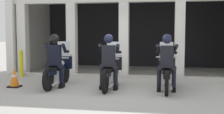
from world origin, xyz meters
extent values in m
plane|color=#A8A59E|center=(0.00, 3.00, 0.00)|extent=(80.00, 80.00, 0.00)
cube|color=black|center=(0.08, 5.84, 1.59)|extent=(9.06, 0.24, 3.18)
cube|color=silver|center=(-4.34, 4.01, 1.59)|extent=(0.30, 4.05, 3.18)
cube|color=silver|center=(-3.94, 2.34, 1.37)|extent=(0.35, 0.36, 2.74)
cube|color=silver|center=(-1.93, 2.34, 1.37)|extent=(0.35, 0.36, 2.74)
cube|color=silver|center=(0.08, 2.34, 1.37)|extent=(0.35, 0.36, 2.74)
cube|color=silver|center=(2.10, 2.34, 1.37)|extent=(0.35, 0.36, 2.74)
cube|color=#B7B5AD|center=(0.08, 1.84, 0.06)|extent=(8.66, 0.24, 0.12)
cylinder|color=black|center=(-1.61, 0.61, 0.32)|extent=(0.09, 0.64, 0.64)
cylinder|color=black|center=(-1.61, -0.79, 0.32)|extent=(0.09, 0.64, 0.64)
cube|color=black|center=(-1.61, 0.61, 0.53)|extent=(0.14, 0.44, 0.08)
cube|color=silver|center=(-1.61, -0.14, 0.37)|extent=(0.28, 0.44, 0.28)
cube|color=black|center=(-1.61, -0.09, 0.50)|extent=(0.18, 1.24, 0.16)
ellipsoid|color=#B2B2B7|center=(-1.61, 0.13, 0.68)|extent=(0.26, 0.48, 0.22)
cube|color=black|center=(-1.61, -0.27, 0.57)|extent=(0.24, 0.52, 0.10)
cube|color=black|center=(-1.61, -0.73, 0.50)|extent=(0.16, 0.48, 0.10)
cylinder|color=silver|center=(-1.61, 0.55, 0.56)|extent=(0.05, 0.24, 0.53)
cube|color=black|center=(-1.61, 0.49, 0.70)|extent=(0.52, 0.16, 0.44)
sphere|color=silver|center=(-1.61, 0.59, 0.72)|extent=(0.18, 0.18, 0.18)
cube|color=silver|center=(-1.61, 0.47, 1.07)|extent=(0.40, 0.14, 0.54)
cylinder|color=silver|center=(-1.61, 0.39, 0.90)|extent=(0.62, 0.04, 0.04)
cylinder|color=silver|center=(-1.49, -0.49, 0.18)|extent=(0.07, 0.55, 0.07)
cube|color=black|center=(-1.61, -0.29, 0.97)|extent=(0.36, 0.22, 0.60)
cube|color=black|center=(-1.61, -0.17, 0.99)|extent=(0.05, 0.02, 0.32)
sphere|color=tan|center=(-1.61, -0.27, 1.43)|extent=(0.21, 0.21, 0.21)
sphere|color=black|center=(-1.61, -0.27, 1.46)|extent=(0.26, 0.26, 0.26)
cylinder|color=black|center=(-1.47, -0.27, 0.66)|extent=(0.26, 0.29, 0.17)
cylinder|color=black|center=(-1.41, -0.27, 0.39)|extent=(0.12, 0.12, 0.53)
cube|color=black|center=(-1.41, -0.26, 0.06)|extent=(0.11, 0.26, 0.12)
cylinder|color=black|center=(-1.75, -0.27, 0.66)|extent=(0.26, 0.29, 0.17)
cylinder|color=black|center=(-1.81, -0.27, 0.39)|extent=(0.12, 0.12, 0.53)
cube|color=black|center=(-1.81, -0.26, 0.06)|extent=(0.11, 0.26, 0.12)
cylinder|color=black|center=(-1.39, -0.06, 1.16)|extent=(0.19, 0.48, 0.31)
sphere|color=black|center=(-1.35, 0.15, 1.05)|extent=(0.09, 0.09, 0.09)
cylinder|color=black|center=(-1.83, -0.06, 1.16)|extent=(0.19, 0.48, 0.31)
sphere|color=black|center=(-1.87, 0.15, 1.05)|extent=(0.09, 0.09, 0.09)
cylinder|color=black|center=(0.00, 0.60, 0.32)|extent=(0.09, 0.64, 0.64)
cylinder|color=black|center=(0.00, -0.80, 0.32)|extent=(0.09, 0.64, 0.64)
cube|color=black|center=(0.00, 0.60, 0.53)|extent=(0.14, 0.44, 0.08)
cube|color=silver|center=(0.00, -0.15, 0.37)|extent=(0.28, 0.44, 0.28)
cube|color=black|center=(0.00, -0.10, 0.50)|extent=(0.18, 1.24, 0.16)
ellipsoid|color=#B2B2B7|center=(0.00, 0.12, 0.68)|extent=(0.26, 0.48, 0.22)
cube|color=black|center=(0.00, -0.28, 0.57)|extent=(0.24, 0.52, 0.10)
cube|color=black|center=(0.00, -0.74, 0.50)|extent=(0.16, 0.48, 0.10)
cylinder|color=silver|center=(0.00, 0.54, 0.56)|extent=(0.05, 0.24, 0.53)
cube|color=black|center=(0.00, 0.48, 0.70)|extent=(0.52, 0.16, 0.44)
sphere|color=silver|center=(0.00, 0.58, 0.72)|extent=(0.18, 0.18, 0.18)
cube|color=silver|center=(0.00, 0.46, 1.07)|extent=(0.40, 0.14, 0.54)
cylinder|color=silver|center=(0.00, 0.38, 0.90)|extent=(0.62, 0.04, 0.04)
cylinder|color=silver|center=(0.12, -0.50, 0.18)|extent=(0.07, 0.55, 0.07)
cube|color=black|center=(0.00, -0.30, 0.97)|extent=(0.36, 0.22, 0.60)
cube|color=#591414|center=(0.00, -0.18, 0.99)|extent=(0.05, 0.02, 0.32)
sphere|color=#936B51|center=(0.00, -0.28, 1.43)|extent=(0.21, 0.21, 0.21)
sphere|color=#191E38|center=(0.00, -0.28, 1.46)|extent=(0.26, 0.26, 0.26)
cylinder|color=black|center=(0.14, -0.28, 0.66)|extent=(0.26, 0.29, 0.17)
cylinder|color=black|center=(0.20, -0.28, 0.39)|extent=(0.12, 0.12, 0.53)
cube|color=black|center=(0.20, -0.27, 0.06)|extent=(0.11, 0.26, 0.12)
cylinder|color=black|center=(-0.14, -0.28, 0.66)|extent=(0.26, 0.29, 0.17)
cylinder|color=black|center=(-0.20, -0.28, 0.39)|extent=(0.12, 0.12, 0.53)
cube|color=black|center=(-0.20, -0.27, 0.06)|extent=(0.11, 0.26, 0.12)
cylinder|color=black|center=(0.22, -0.07, 1.16)|extent=(0.19, 0.48, 0.31)
sphere|color=black|center=(0.26, 0.14, 1.05)|extent=(0.09, 0.09, 0.09)
cylinder|color=black|center=(-0.22, -0.07, 1.16)|extent=(0.19, 0.48, 0.31)
sphere|color=black|center=(-0.26, 0.14, 1.05)|extent=(0.09, 0.09, 0.09)
cylinder|color=black|center=(1.61, 0.61, 0.32)|extent=(0.09, 0.64, 0.64)
cylinder|color=black|center=(1.61, -0.79, 0.32)|extent=(0.09, 0.64, 0.64)
cube|color=black|center=(1.61, 0.61, 0.53)|extent=(0.14, 0.44, 0.08)
cube|color=silver|center=(1.61, -0.14, 0.37)|extent=(0.28, 0.44, 0.28)
cube|color=black|center=(1.61, -0.09, 0.50)|extent=(0.18, 1.24, 0.16)
ellipsoid|color=#1E2338|center=(1.61, 0.13, 0.68)|extent=(0.26, 0.48, 0.22)
cube|color=black|center=(1.61, -0.27, 0.57)|extent=(0.24, 0.52, 0.10)
cube|color=black|center=(1.61, -0.73, 0.50)|extent=(0.16, 0.48, 0.10)
cylinder|color=silver|center=(1.61, 0.55, 0.56)|extent=(0.05, 0.24, 0.53)
cube|color=black|center=(1.61, 0.49, 0.70)|extent=(0.52, 0.16, 0.44)
sphere|color=silver|center=(1.61, 0.59, 0.72)|extent=(0.18, 0.18, 0.18)
cube|color=silver|center=(1.61, 0.47, 1.07)|extent=(0.40, 0.14, 0.54)
cylinder|color=silver|center=(1.61, 0.39, 0.90)|extent=(0.62, 0.04, 0.04)
cylinder|color=silver|center=(1.73, -0.49, 0.18)|extent=(0.07, 0.55, 0.07)
cube|color=black|center=(1.61, -0.29, 0.97)|extent=(0.36, 0.22, 0.60)
cube|color=black|center=(1.61, -0.17, 0.99)|extent=(0.05, 0.02, 0.32)
sphere|color=tan|center=(1.61, -0.27, 1.43)|extent=(0.21, 0.21, 0.21)
sphere|color=#191E38|center=(1.61, -0.27, 1.46)|extent=(0.26, 0.26, 0.26)
cylinder|color=black|center=(1.75, -0.27, 0.66)|extent=(0.26, 0.29, 0.17)
cylinder|color=black|center=(1.81, -0.27, 0.39)|extent=(0.12, 0.12, 0.53)
cube|color=black|center=(1.81, -0.26, 0.06)|extent=(0.11, 0.26, 0.12)
cylinder|color=black|center=(1.47, -0.27, 0.66)|extent=(0.26, 0.29, 0.17)
cylinder|color=black|center=(1.41, -0.27, 0.39)|extent=(0.12, 0.12, 0.53)
cube|color=black|center=(1.41, -0.26, 0.06)|extent=(0.11, 0.26, 0.12)
cylinder|color=black|center=(1.83, -0.06, 1.16)|extent=(0.19, 0.48, 0.31)
sphere|color=black|center=(1.87, 0.15, 1.05)|extent=(0.09, 0.09, 0.09)
cylinder|color=black|center=(1.39, -0.06, 1.16)|extent=(0.19, 0.48, 0.31)
sphere|color=black|center=(1.35, 0.15, 1.05)|extent=(0.09, 0.09, 0.09)
cube|color=black|center=(-2.85, -0.39, 0.02)|extent=(0.34, 0.34, 0.04)
cone|color=orange|center=(-2.85, -0.39, 0.32)|extent=(0.28, 0.28, 0.55)
cylinder|color=white|center=(-2.85, -0.39, 0.34)|extent=(0.17, 0.17, 0.06)
cylinder|color=yellow|center=(-3.66, 1.59, 0.45)|extent=(0.14, 0.14, 0.90)
sphere|color=yellow|center=(-3.66, 1.59, 0.94)|extent=(0.13, 0.13, 0.13)
camera|label=1|loc=(1.49, -8.18, 1.59)|focal=45.74mm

